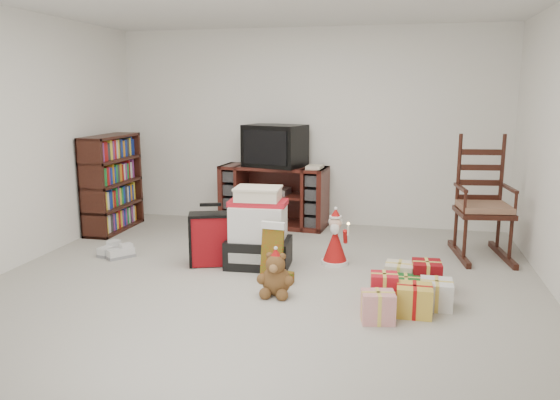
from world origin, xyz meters
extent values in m
cube|color=#B0ACA1|center=(0.00, 0.00, -0.01)|extent=(5.00, 5.00, 0.01)
cube|color=white|center=(0.00, 2.50, 1.25)|extent=(5.00, 0.01, 2.50)
cube|color=white|center=(0.00, -2.50, 1.25)|extent=(5.00, 0.01, 2.50)
cube|color=white|center=(-2.50, 0.00, 1.25)|extent=(0.01, 5.00, 2.50)
cube|color=#461814|center=(-0.40, 2.23, 0.39)|extent=(1.40, 0.61, 0.78)
cube|color=#ACADAF|center=(-0.40, 2.20, 0.46)|extent=(0.43, 0.33, 0.08)
cube|color=#33150E|center=(-2.31, 1.59, 0.59)|extent=(0.32, 0.97, 1.19)
cube|color=#33150E|center=(2.04, 1.37, 0.48)|extent=(0.59, 0.57, 0.05)
cube|color=#9B7054|center=(2.04, 1.37, 0.54)|extent=(0.55, 0.53, 0.06)
cube|color=#33150E|center=(2.04, 1.61, 0.92)|extent=(0.45, 0.12, 0.82)
cube|color=#33150E|center=(2.04, 1.37, 0.03)|extent=(0.64, 0.94, 0.06)
cube|color=black|center=(-0.17, 0.57, 0.14)|extent=(0.64, 0.48, 0.28)
cube|color=silver|center=(-0.17, 0.57, 0.45)|extent=(0.54, 0.43, 0.34)
cube|color=red|center=(-0.17, 0.57, 0.65)|extent=(0.58, 0.33, 0.05)
cube|color=beige|center=(-0.17, 0.57, 0.73)|extent=(0.44, 0.34, 0.11)
cube|color=maroon|center=(-0.63, 0.50, 0.27)|extent=(0.45, 0.33, 0.53)
cube|color=black|center=(-0.63, 0.60, 0.60)|extent=(0.21, 0.10, 0.03)
ellipsoid|color=brown|center=(0.18, -0.15, 0.12)|extent=(0.25, 0.21, 0.26)
sphere|color=brown|center=(0.18, -0.18, 0.28)|extent=(0.17, 0.17, 0.17)
cone|color=#A41211|center=(0.57, 0.81, 0.19)|extent=(0.27, 0.27, 0.38)
sphere|color=beige|center=(0.57, 0.81, 0.43)|extent=(0.13, 0.13, 0.13)
cone|color=#A41211|center=(0.57, 0.81, 0.53)|extent=(0.11, 0.11, 0.09)
cylinder|color=silver|center=(0.71, 0.70, 0.39)|extent=(0.02, 0.02, 0.11)
cone|color=#A41211|center=(-0.18, 0.78, 0.22)|extent=(0.31, 0.31, 0.44)
sphere|color=beige|center=(-0.18, 0.78, 0.49)|extent=(0.15, 0.15, 0.15)
cone|color=#A41211|center=(-0.18, 0.78, 0.61)|extent=(0.13, 0.13, 0.11)
cylinder|color=silver|center=(-0.02, 0.66, 0.45)|extent=(0.02, 0.02, 0.13)
cube|color=silver|center=(-1.82, 0.56, 0.05)|extent=(0.19, 0.30, 0.10)
cube|color=silver|center=(-1.63, 0.56, 0.05)|extent=(0.27, 0.30, 0.10)
cube|color=red|center=(1.08, -0.19, 0.12)|extent=(0.24, 0.24, 0.24)
cube|color=#186223|center=(1.27, 0.04, 0.12)|extent=(0.24, 0.24, 0.24)
cube|color=yellow|center=(1.32, -0.33, 0.12)|extent=(0.24, 0.24, 0.24)
cube|color=white|center=(1.04, -0.52, 0.12)|extent=(0.24, 0.24, 0.24)
cube|color=silver|center=(1.50, -0.15, 0.12)|extent=(0.24, 0.24, 0.24)
cube|color=maroon|center=(1.46, 0.22, 0.12)|extent=(0.24, 0.24, 0.24)
cube|color=beige|center=(1.22, 0.27, 0.12)|extent=(0.24, 0.24, 0.24)
cube|color=black|center=(-0.38, 2.22, 1.04)|extent=(0.82, 0.68, 0.52)
cube|color=black|center=(-0.38, 1.97, 1.04)|extent=(0.59, 0.19, 0.42)
camera|label=1|loc=(1.17, -4.47, 1.72)|focal=35.00mm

